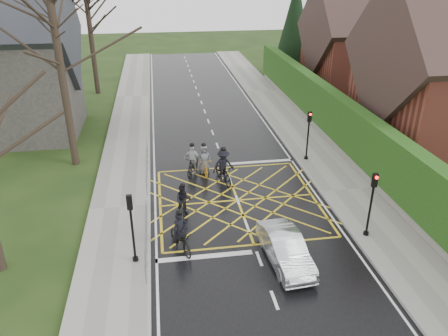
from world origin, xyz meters
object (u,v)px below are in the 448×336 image
object	(u,v)px
cyclist_back	(184,204)
cyclist_lead	(204,163)
cyclist_rear	(181,237)
cyclist_mid	(223,169)
cyclist_front	(193,163)
car	(285,249)

from	to	relation	value
cyclist_back	cyclist_lead	xyz separation A→B (m)	(1.53, 4.60, -0.02)
cyclist_rear	cyclist_back	size ratio (longest dim) A/B	1.19
cyclist_back	cyclist_mid	size ratio (longest dim) A/B	0.78
cyclist_mid	cyclist_lead	xyz separation A→B (m)	(-0.94, 1.29, -0.12)
cyclist_mid	cyclist_front	xyz separation A→B (m)	(-1.62, 1.26, -0.06)
car	cyclist_back	bearing A→B (deg)	127.53
cyclist_front	cyclist_mid	bearing A→B (deg)	-14.75
cyclist_rear	cyclist_lead	bearing A→B (deg)	54.83
cyclist_rear	cyclist_mid	size ratio (longest dim) A/B	0.93
cyclist_lead	cyclist_back	bearing A→B (deg)	-112.84
cyclist_mid	cyclist_lead	distance (m)	1.60
cyclist_lead	car	bearing A→B (deg)	-79.74
cyclist_rear	cyclist_front	xyz separation A→B (m)	(1.17, 7.33, 0.08)
cyclist_back	car	size ratio (longest dim) A/B	0.46
cyclist_front	car	world-z (taller)	cyclist_front
cyclist_back	car	xyz separation A→B (m)	(3.86, -4.29, -0.02)
cyclist_rear	cyclist_front	world-z (taller)	cyclist_rear
cyclist_mid	cyclist_rear	bearing A→B (deg)	-128.02
cyclist_back	cyclist_front	distance (m)	4.65
cyclist_lead	car	size ratio (longest dim) A/B	0.51
cyclist_front	car	size ratio (longest dim) A/B	0.51
cyclist_rear	cyclist_mid	distance (m)	6.68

